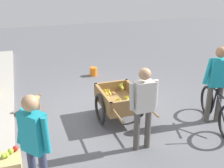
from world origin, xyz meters
TOP-DOWN VIEW (x-y plane):
  - ground_plane at (0.00, 0.00)m, footprint 24.00×24.00m
  - fruit_cart at (-0.40, -0.14)m, footprint 1.66×0.95m
  - vendor_person at (-1.54, -0.16)m, footprint 0.21×0.53m
  - bicycle at (-1.26, -1.96)m, footprint 1.61×0.60m
  - cyclist_person at (-1.12, -2.00)m, footprint 0.28×0.60m
  - dog at (0.57, 1.62)m, footprint 0.54×0.47m
  - plastic_bucket at (2.49, -0.35)m, footprint 0.23×0.23m
  - apple_crate at (-1.39, 2.10)m, footprint 0.44×0.32m
  - bystander_person at (-2.17, 1.70)m, footprint 0.42×0.42m

SIDE VIEW (x-z plane):
  - ground_plane at x=0.00m, z-range 0.00..0.00m
  - apple_crate at x=-1.39m, z-range -0.03..0.28m
  - plastic_bucket at x=2.49m, z-range 0.00..0.26m
  - dog at x=0.57m, z-range 0.07..0.47m
  - bicycle at x=-1.26m, z-range -0.07..0.78m
  - fruit_cart at x=-0.40m, z-range 0.08..0.80m
  - vendor_person at x=-1.54m, z-range 0.15..1.69m
  - bystander_person at x=-2.17m, z-range 0.16..1.75m
  - cyclist_person at x=-1.12m, z-range 0.17..1.82m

